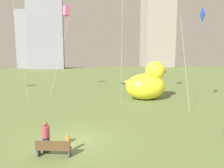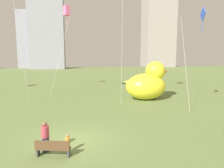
# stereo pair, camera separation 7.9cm
# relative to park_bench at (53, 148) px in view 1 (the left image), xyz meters

# --- Properties ---
(ground_plane) EXTENTS (140.00, 140.00, 0.00)m
(ground_plane) POSITION_rel_park_bench_xyz_m (1.07, 1.94, -0.48)
(ground_plane) COLOR olive
(park_bench) EXTENTS (1.81, 0.80, 0.90)m
(park_bench) POSITION_rel_park_bench_xyz_m (0.00, 0.00, 0.00)
(park_bench) COLOR brown
(park_bench) RESTS_ON ground
(person_adult) EXTENTS (0.41, 0.41, 1.68)m
(person_adult) POSITION_rel_park_bench_xyz_m (-0.44, 0.63, 0.45)
(person_adult) COLOR #38476B
(person_adult) RESTS_ON ground
(person_child) EXTENTS (0.24, 0.24, 0.99)m
(person_child) POSITION_rel_park_bench_xyz_m (0.73, 0.41, 0.07)
(person_child) COLOR silver
(person_child) RESTS_ON ground
(giant_inflatable_duck) EXTENTS (5.27, 3.38, 4.37)m
(giant_inflatable_duck) POSITION_rel_park_bench_xyz_m (9.13, 12.62, 1.38)
(giant_inflatable_duck) COLOR yellow
(giant_inflatable_duck) RESTS_ON ground
(city_skyline) EXTENTS (83.20, 16.41, 38.05)m
(city_skyline) POSITION_rel_park_bench_xyz_m (-5.43, 69.49, 15.90)
(city_skyline) COLOR gray
(city_skyline) RESTS_ON ground
(kite_pink) EXTENTS (2.75, 2.79, 10.83)m
(kite_pink) POSITION_rel_park_bench_xyz_m (0.17, 16.15, 9.70)
(kite_pink) COLOR silver
(kite_pink) RESTS_ON ground
(kite_blue) EXTENTS (1.70, 2.90, 9.40)m
(kite_blue) POSITION_rel_park_bench_xyz_m (12.52, 7.89, 7.95)
(kite_blue) COLOR silver
(kite_blue) RESTS_ON ground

